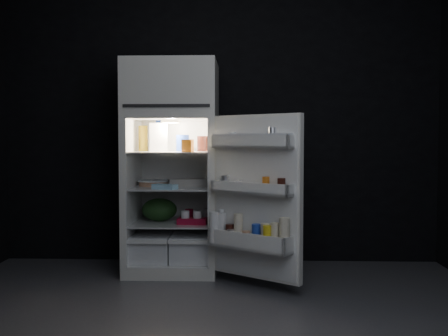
{
  "coord_description": "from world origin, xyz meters",
  "views": [
    {
      "loc": [
        0.21,
        -3.14,
        1.11
      ],
      "look_at": [
        0.07,
        1.0,
        0.9
      ],
      "focal_mm": 42.0,
      "sensor_mm": 36.0,
      "label": 1
    }
  ],
  "objects_px": {
    "egg_carton": "(187,183)",
    "refrigerator": "(173,160)",
    "fridge_door": "(254,200)",
    "milk_jug": "(158,137)",
    "yogurt_tray": "(192,221)"
  },
  "relations": [
    {
      "from": "egg_carton",
      "to": "refrigerator",
      "type": "bearing_deg",
      "value": 127.78
    },
    {
      "from": "yogurt_tray",
      "to": "milk_jug",
      "type": "bearing_deg",
      "value": 156.53
    },
    {
      "from": "refrigerator",
      "to": "milk_jug",
      "type": "distance_m",
      "value": 0.23
    },
    {
      "from": "fridge_door",
      "to": "egg_carton",
      "type": "bearing_deg",
      "value": 137.64
    },
    {
      "from": "egg_carton",
      "to": "yogurt_tray",
      "type": "height_order",
      "value": "egg_carton"
    },
    {
      "from": "refrigerator",
      "to": "fridge_door",
      "type": "height_order",
      "value": "refrigerator"
    },
    {
      "from": "egg_carton",
      "to": "yogurt_tray",
      "type": "bearing_deg",
      "value": -70.3
    },
    {
      "from": "fridge_door",
      "to": "milk_jug",
      "type": "height_order",
      "value": "fridge_door"
    },
    {
      "from": "refrigerator",
      "to": "fridge_door",
      "type": "relative_size",
      "value": 1.46
    },
    {
      "from": "egg_carton",
      "to": "yogurt_tray",
      "type": "distance_m",
      "value": 0.32
    },
    {
      "from": "refrigerator",
      "to": "egg_carton",
      "type": "distance_m",
      "value": 0.25
    },
    {
      "from": "egg_carton",
      "to": "milk_jug",
      "type": "bearing_deg",
      "value": 143.44
    },
    {
      "from": "egg_carton",
      "to": "fridge_door",
      "type": "bearing_deg",
      "value": -58.72
    },
    {
      "from": "refrigerator",
      "to": "egg_carton",
      "type": "height_order",
      "value": "refrigerator"
    },
    {
      "from": "refrigerator",
      "to": "fridge_door",
      "type": "bearing_deg",
      "value": -41.19
    }
  ]
}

